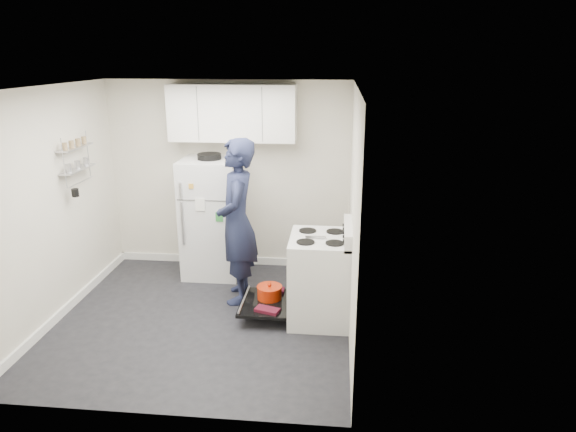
# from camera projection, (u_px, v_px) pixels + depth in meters

# --- Properties ---
(room) EXTENTS (3.21, 3.21, 2.51)m
(room) POSITION_uv_depth(u_px,v_px,m) (196.00, 214.00, 5.36)
(room) COLOR black
(room) RESTS_ON ground
(electric_range) EXTENTS (0.66, 0.76, 1.10)m
(electric_range) POSITION_uv_depth(u_px,v_px,m) (319.00, 279.00, 5.58)
(electric_range) COLOR silver
(electric_range) RESTS_ON ground
(open_oven_door) EXTENTS (0.55, 0.70, 0.22)m
(open_oven_door) POSITION_uv_depth(u_px,v_px,m) (267.00, 298.00, 5.76)
(open_oven_door) COLOR black
(open_oven_door) RESTS_ON ground
(refrigerator) EXTENTS (0.72, 0.74, 1.61)m
(refrigerator) POSITION_uv_depth(u_px,v_px,m) (212.00, 217.00, 6.67)
(refrigerator) COLOR silver
(refrigerator) RESTS_ON ground
(upper_cabinets) EXTENTS (1.60, 0.33, 0.70)m
(upper_cabinets) POSITION_uv_depth(u_px,v_px,m) (232.00, 113.00, 6.41)
(upper_cabinets) COLOR silver
(upper_cabinets) RESTS_ON room
(wall_shelf_rack) EXTENTS (0.14, 0.60, 0.61)m
(wall_shelf_rack) POSITION_uv_depth(u_px,v_px,m) (76.00, 158.00, 5.80)
(wall_shelf_rack) COLOR #B2B2B7
(wall_shelf_rack) RESTS_ON room
(person) EXTENTS (0.55, 0.76, 1.93)m
(person) POSITION_uv_depth(u_px,v_px,m) (237.00, 222.00, 5.89)
(person) COLOR #191D37
(person) RESTS_ON ground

